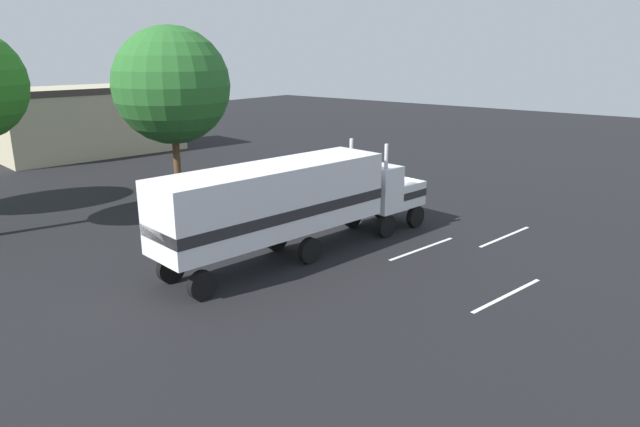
% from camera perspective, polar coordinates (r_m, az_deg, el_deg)
% --- Properties ---
extents(ground_plane, '(120.00, 120.00, 0.00)m').
position_cam_1_polar(ground_plane, '(29.63, 6.55, -0.87)').
color(ground_plane, black).
extents(lane_stripe_near, '(4.36, 0.91, 0.01)m').
position_cam_1_polar(lane_stripe_near, '(25.97, 10.25, -3.50)').
color(lane_stripe_near, silver).
rests_on(lane_stripe_near, ground_plane).
extents(lane_stripe_mid, '(4.37, 0.84, 0.01)m').
position_cam_1_polar(lane_stripe_mid, '(28.58, 18.14, -2.22)').
color(lane_stripe_mid, silver).
rests_on(lane_stripe_mid, ground_plane).
extents(lane_stripe_far, '(4.35, 0.98, 0.01)m').
position_cam_1_polar(lane_stripe_far, '(22.01, 18.34, -7.81)').
color(lane_stripe_far, silver).
rests_on(lane_stripe_far, ground_plane).
extents(semi_truck, '(14.37, 4.50, 4.50)m').
position_cam_1_polar(semi_truck, '(24.02, -2.64, 1.41)').
color(semi_truck, white).
rests_on(semi_truck, ground_plane).
extents(person_bystander, '(0.38, 0.48, 1.63)m').
position_cam_1_polar(person_bystander, '(26.96, -4.99, -0.57)').
color(person_bystander, black).
rests_on(person_bystander, ground_plane).
extents(tree_left, '(7.05, 7.05, 10.06)m').
position_cam_1_polar(tree_left, '(36.16, -14.71, 12.35)').
color(tree_left, brown).
rests_on(tree_left, ground_plane).
extents(building_backdrop, '(15.18, 8.03, 5.67)m').
position_cam_1_polar(building_backdrop, '(51.90, -22.03, 8.88)').
color(building_backdrop, '#B7AD8C').
rests_on(building_backdrop, ground_plane).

